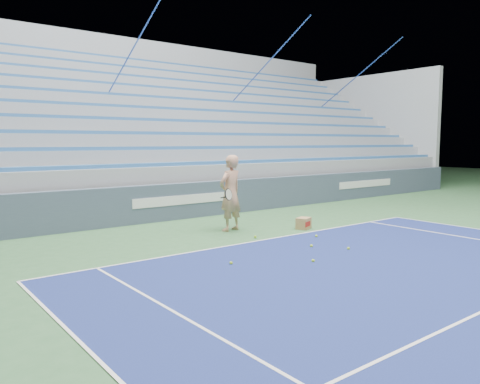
# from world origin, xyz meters

# --- Properties ---
(sponsor_barrier) EXTENTS (30.00, 0.32, 1.10)m
(sponsor_barrier) POSITION_xyz_m (0.00, 15.88, 0.55)
(sponsor_barrier) COLOR #3E4C5F
(sponsor_barrier) RESTS_ON ground
(bleachers) EXTENTS (31.00, 9.15, 7.30)m
(bleachers) POSITION_xyz_m (0.00, 21.60, 2.36)
(bleachers) COLOR #989CA0
(bleachers) RESTS_ON ground
(tennis_player) EXTENTS (1.01, 0.93, 2.02)m
(tennis_player) POSITION_xyz_m (0.10, 13.36, 1.01)
(tennis_player) COLOR tan
(tennis_player) RESTS_ON ground
(ball_box) EXTENTS (0.49, 0.45, 0.31)m
(ball_box) POSITION_xyz_m (1.83, 12.35, 0.15)
(ball_box) COLOR #A17C4E
(ball_box) RESTS_ON ground
(tennis_ball_0) EXTENTS (0.07, 0.07, 0.07)m
(tennis_ball_0) POSITION_xyz_m (-0.59, 9.72, 0.03)
(tennis_ball_0) COLOR #A7DA2C
(tennis_ball_0) RESTS_ON ground
(tennis_ball_1) EXTENTS (0.07, 0.07, 0.07)m
(tennis_ball_1) POSITION_xyz_m (1.25, 11.35, 0.03)
(tennis_ball_1) COLOR #A7DA2C
(tennis_ball_1) RESTS_ON ground
(tennis_ball_2) EXTENTS (0.07, 0.07, 0.07)m
(tennis_ball_2) POSITION_xyz_m (-1.97, 10.57, 0.03)
(tennis_ball_2) COLOR #A7DA2C
(tennis_ball_2) RESTS_ON ground
(tennis_ball_3) EXTENTS (0.07, 0.07, 0.07)m
(tennis_ball_3) POSITION_xyz_m (-0.00, 12.21, 0.03)
(tennis_ball_3) COLOR #A7DA2C
(tennis_ball_3) RESTS_ON ground
(tennis_ball_4) EXTENTS (0.07, 0.07, 0.07)m
(tennis_ball_4) POSITION_xyz_m (0.35, 10.66, 0.03)
(tennis_ball_4) COLOR #A7DA2C
(tennis_ball_4) RESTS_ON ground
(tennis_ball_5) EXTENTS (0.07, 0.07, 0.07)m
(tennis_ball_5) POSITION_xyz_m (0.80, 9.98, 0.03)
(tennis_ball_5) COLOR #A7DA2C
(tennis_ball_5) RESTS_ON ground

